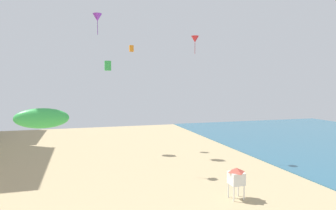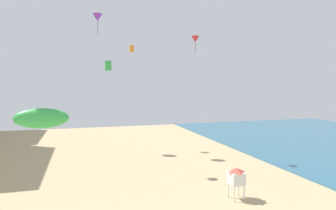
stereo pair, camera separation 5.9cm
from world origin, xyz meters
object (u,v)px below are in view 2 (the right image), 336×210
object	(u,v)px
kite_purple_delta	(98,18)
kite_green_parafoil	(42,118)
kite_orange_box	(132,49)
lifeguard_stand	(236,177)
kite_green_box	(108,66)
kite_red_delta	(195,39)

from	to	relation	value
kite_purple_delta	kite_green_parafoil	size ratio (longest dim) A/B	0.83
kite_orange_box	lifeguard_stand	bearing A→B (deg)	-78.58
kite_green_parafoil	kite_green_box	distance (m)	26.10
lifeguard_stand	kite_green_box	distance (m)	24.59
kite_purple_delta	kite_green_box	distance (m)	9.51
kite_red_delta	kite_green_box	size ratio (longest dim) A/B	1.62
kite_green_box	kite_green_parafoil	bearing A→B (deg)	-102.87
kite_purple_delta	kite_green_box	bearing A→B (deg)	77.53
lifeguard_stand	kite_purple_delta	xyz separation A→B (m)	(-9.92, 12.85, 14.71)
lifeguard_stand	kite_red_delta	distance (m)	18.69
kite_orange_box	kite_purple_delta	bearing A→B (deg)	-119.02
kite_orange_box	kite_green_parafoil	bearing A→B (deg)	-109.24
lifeguard_stand	kite_green_parafoil	size ratio (longest dim) A/B	0.93
kite_orange_box	kite_purple_delta	distance (m)	11.25
kite_orange_box	kite_red_delta	size ratio (longest dim) A/B	0.42
lifeguard_stand	kite_red_delta	world-z (taller)	kite_red_delta
kite_red_delta	kite_purple_delta	bearing A→B (deg)	-177.55
kite_red_delta	lifeguard_stand	bearing A→B (deg)	-97.41
kite_green_parafoil	kite_orange_box	bearing A→B (deg)	70.76
kite_orange_box	kite_red_delta	world-z (taller)	kite_red_delta
kite_red_delta	kite_green_parafoil	bearing A→B (deg)	-131.72
kite_orange_box	kite_red_delta	xyz separation A→B (m)	(6.29, -9.18, 0.27)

